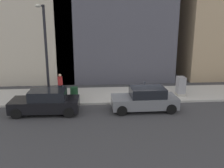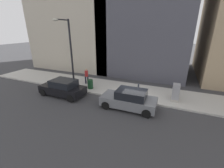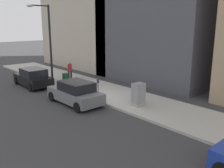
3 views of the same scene
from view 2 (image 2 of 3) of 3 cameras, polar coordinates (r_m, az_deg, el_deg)
The scene contains 11 objects.
ground_plane at distance 12.96m, azimuth 8.60°, elevation -6.69°, with size 120.00×120.00×0.00m, color #38383A.
sidewalk at distance 14.70m, azimuth 10.60°, elevation -3.11°, with size 4.00×36.00×0.15m, color #B2AFA8.
parked_car_grey at distance 11.62m, azimuth 6.56°, elevation -5.86°, with size 1.96×4.22×1.52m.
parked_car_black at distance 14.45m, azimuth -18.20°, elevation -1.41°, with size 2.00×4.24×1.52m.
parking_meter at distance 12.92m, azimuth 9.97°, elevation -2.08°, with size 0.14×0.10×1.35m.
utility_box at distance 13.52m, azimuth 23.07°, elevation -3.04°, with size 0.83×0.61×1.43m.
streetlamp at distance 14.88m, azimuth -16.00°, elevation 12.55°, with size 1.97×0.32×6.50m.
trash_bin at distance 15.22m, azimuth -8.28°, elevation -0.01°, with size 0.56×0.56×0.90m, color #14381E.
pedestrian_near_meter at distance 16.50m, azimuth -9.69°, elevation 3.31°, with size 0.36×0.37×1.66m.
office_block_center at distance 22.53m, azimuth 14.03°, elevation 24.21°, with size 10.73×10.73×15.13m, color #4C4C56.
office_tower_right at distance 27.35m, azimuth -9.54°, elevation 25.03°, with size 12.94×12.94×16.37m, color #BCB29E.
Camera 2 is at (-11.26, -2.66, 5.85)m, focal length 24.00 mm.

